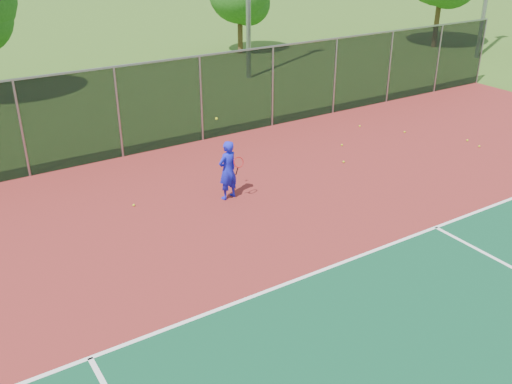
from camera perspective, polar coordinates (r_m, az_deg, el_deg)
ground at (r=12.46m, az=21.78°, el=-11.48°), size 120.00×120.00×0.00m
court_apron at (r=13.43m, az=15.05°, el=-7.47°), size 30.00×20.00×0.02m
fence_back at (r=20.18m, az=-5.51°, el=9.34°), size 30.00×0.06×3.03m
tennis_player at (r=15.84m, az=-2.85°, el=2.21°), size 0.70×0.68×2.40m
practice_ball_0 at (r=20.18m, az=8.59°, el=4.66°), size 0.07×0.07×0.07m
practice_ball_1 at (r=21.76m, az=20.38°, el=4.87°), size 0.07×0.07×0.07m
practice_ball_2 at (r=18.75m, az=8.76°, el=3.00°), size 0.07×0.07×0.07m
practice_ball_3 at (r=22.24m, az=10.34°, el=6.50°), size 0.07×0.07×0.07m
practice_ball_4 at (r=21.96m, az=14.64°, el=5.84°), size 0.07×0.07×0.07m
practice_ball_5 at (r=16.03m, az=-12.13°, el=-1.29°), size 0.07×0.07×0.07m
practice_ball_6 at (r=21.31m, az=21.43°, el=4.28°), size 0.07×0.07×0.07m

